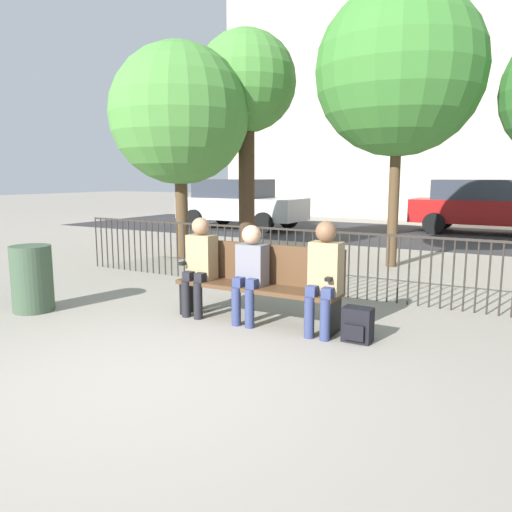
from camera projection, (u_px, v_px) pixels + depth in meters
name	position (u px, v px, depth m)	size (l,w,h in m)	color
ground_plane	(138.00, 383.00, 4.21)	(80.00, 80.00, 0.00)	gray
park_bench	(259.00, 280.00, 5.94)	(2.05, 0.45, 0.92)	#4C331E
seated_person_0	(200.00, 261.00, 6.17)	(0.34, 0.39, 1.22)	black
seated_person_1	(250.00, 268.00, 5.82)	(0.34, 0.39, 1.16)	navy
seated_person_2	(324.00, 271.00, 5.37)	(0.34, 0.39, 1.25)	navy
backpack	(357.00, 325.00, 5.22)	(0.30, 0.24, 0.37)	black
fence_railing	(313.00, 256.00, 7.35)	(9.01, 0.03, 0.95)	#2D2823
tree_0	(246.00, 85.00, 10.90)	(2.19, 2.19, 4.87)	#422D1E
tree_1	(179.00, 115.00, 10.25)	(2.87, 2.87, 4.41)	#4C3823
tree_3	(399.00, 72.00, 9.06)	(3.07, 3.07, 5.14)	#4C3823
street_surface	(425.00, 236.00, 14.51)	(24.00, 6.00, 0.01)	#2B2B2D
parked_car_0	(482.00, 206.00, 15.02)	(4.20, 1.94, 1.62)	maroon
parked_car_1	(239.00, 203.00, 16.48)	(4.20, 1.94, 1.62)	#B7B7BC
building_facade	(473.00, 57.00, 20.35)	(20.00, 6.00, 13.08)	#B2A893
trash_bin	(32.00, 279.00, 6.39)	(0.51, 0.51, 0.85)	#384C38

